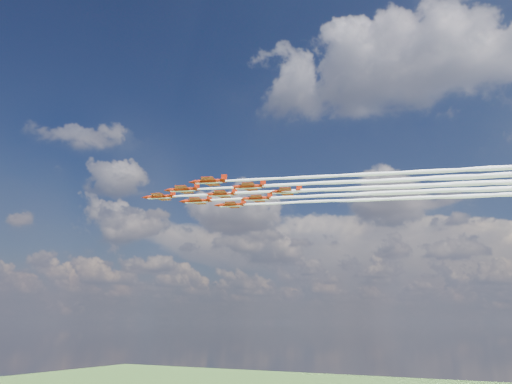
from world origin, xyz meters
TOP-DOWN VIEW (x-y plane):
  - jet_lead at (44.25, 14.68)m, footprint 128.56×46.39m
  - jet_row2_port at (55.61, 11.05)m, footprint 128.56×46.39m
  - jet_row2_starb at (51.15, 24.41)m, footprint 128.56×46.39m
  - jet_row3_port at (66.97, 7.43)m, footprint 128.56×46.39m
  - jet_row3_centre at (62.51, 20.78)m, footprint 128.56×46.39m
  - jet_row3_starb at (58.05, 34.13)m, footprint 128.56×46.39m
  - jet_row4_port at (73.87, 17.15)m, footprint 128.56×46.39m
  - jet_row4_starb at (69.41, 30.50)m, footprint 128.56×46.39m

SIDE VIEW (x-z plane):
  - jet_lead at x=44.25m, z-range 77.35..80.02m
  - jet_row2_port at x=55.61m, z-range 77.35..80.02m
  - jet_row2_starb at x=51.15m, z-range 77.35..80.02m
  - jet_row3_port at x=66.97m, z-range 77.35..80.02m
  - jet_row3_centre at x=62.51m, z-range 77.35..80.02m
  - jet_row3_starb at x=58.05m, z-range 77.35..80.02m
  - jet_row4_port at x=73.87m, z-range 77.35..80.02m
  - jet_row4_starb at x=69.41m, z-range 77.35..80.02m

